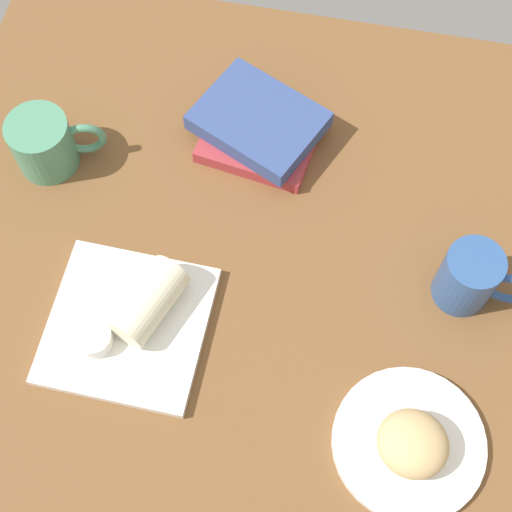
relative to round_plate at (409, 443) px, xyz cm
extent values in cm
cube|color=brown|center=(-20.63, 24.47, -2.70)|extent=(110.00, 90.00, 4.00)
cylinder|color=white|center=(0.00, 0.00, 0.00)|extent=(20.13, 20.13, 1.40)
ellipsoid|color=tan|center=(-0.01, -0.81, 3.50)|extent=(11.69, 11.46, 5.61)
cube|color=white|center=(-40.21, 8.67, 0.10)|extent=(22.18, 22.18, 1.60)
cylinder|color=silver|center=(-43.75, 5.33, 2.25)|extent=(5.24, 5.24, 2.71)
cylinder|color=#C25A31|center=(-43.75, 5.33, 3.31)|extent=(4.29, 4.29, 0.40)
cylinder|color=beige|center=(-37.38, 11.35, 3.84)|extent=(9.76, 13.04, 5.88)
cube|color=#A53338|center=(-27.84, 42.69, 0.48)|extent=(19.04, 16.91, 2.36)
cube|color=#33477F|center=(-28.37, 43.66, 3.20)|extent=(22.37, 20.34, 3.09)
cylinder|color=#4C8C6B|center=(-59.24, 32.95, 3.90)|extent=(9.34, 9.34, 9.19)
cylinder|color=#B07346|center=(-59.24, 32.95, 7.89)|extent=(7.66, 7.66, 0.40)
torus|color=#4C8C6B|center=(-53.39, 34.98, 3.90)|extent=(6.74, 3.33, 6.71)
cylinder|color=#2D518C|center=(4.79, 22.96, 4.48)|extent=(7.96, 7.96, 10.37)
cylinder|color=#A76F3F|center=(4.79, 22.96, 9.07)|extent=(6.52, 6.52, 0.40)
torus|color=#2D518C|center=(10.44, 22.30, 4.48)|extent=(7.51, 2.06, 7.42)
camera|label=1|loc=(-15.72, -23.65, 101.61)|focal=54.22mm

